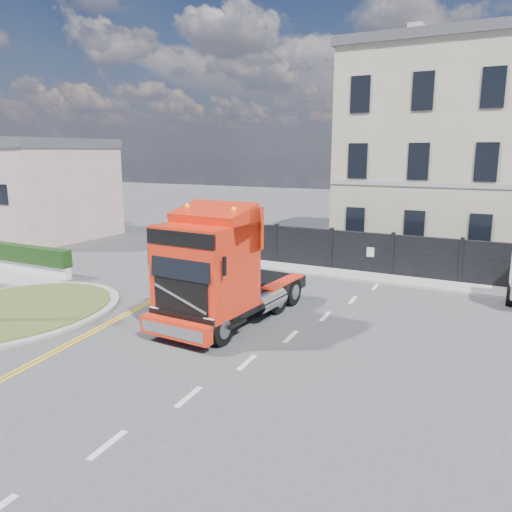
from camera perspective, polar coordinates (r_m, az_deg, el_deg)
The scene contains 8 objects.
ground at distance 17.74m, azimuth -4.30°, elevation -7.18°, with size 120.00×120.00×0.00m, color #424244.
traffic_island at distance 20.27m, azimuth -26.23°, elevation -5.72°, with size 6.80×6.80×0.17m.
hedge_wall at distance 27.42m, azimuth -26.31°, elevation 0.03°, with size 8.00×0.55×1.35m.
seaside_bldg_pink at distance 37.17m, azimuth -23.79°, elevation 6.57°, with size 8.00×8.00×6.00m, color #BF9995.
hoarding_fence at distance 23.82m, azimuth 21.29°, elevation -0.54°, with size 18.80×0.25×2.00m.
georgian_building at distance 30.85m, azimuth 22.57°, elevation 10.96°, with size 12.30×10.30×12.80m.
pavement_far at distance 23.22m, azimuth 19.51°, elevation -3.10°, with size 20.00×1.60×0.12m, color #989893.
truck at distance 16.62m, azimuth -4.38°, elevation -2.03°, with size 2.85×6.82×4.01m.
Camera 1 is at (8.90, -14.22, 5.77)m, focal length 35.00 mm.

